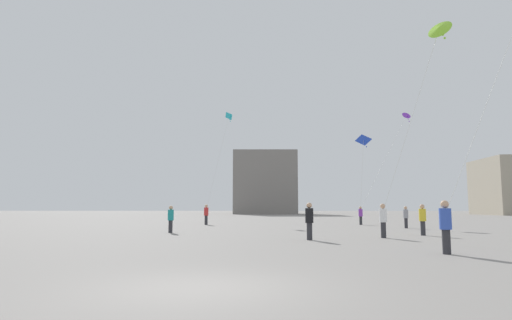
# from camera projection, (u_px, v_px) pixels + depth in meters

# --- Properties ---
(ground_plane) EXTENTS (300.00, 300.00, 0.00)m
(ground_plane) POSITION_uv_depth(u_px,v_px,m) (201.00, 289.00, 8.18)
(ground_plane) COLOR gray
(person_in_blue) EXTENTS (0.39, 0.39, 1.78)m
(person_in_blue) POSITION_uv_depth(u_px,v_px,m) (446.00, 224.00, 14.18)
(person_in_blue) COLOR #2D2D33
(person_in_blue) RESTS_ON ground_plane
(person_in_grey) EXTENTS (0.35, 0.35, 1.60)m
(person_in_grey) POSITION_uv_depth(u_px,v_px,m) (406.00, 216.00, 31.05)
(person_in_grey) COLOR #2D2D33
(person_in_grey) RESTS_ON ground_plane
(person_in_purple) EXTENTS (0.35, 0.35, 1.59)m
(person_in_purple) POSITION_uv_depth(u_px,v_px,m) (361.00, 215.00, 36.81)
(person_in_purple) COLOR #2D2D33
(person_in_purple) RESTS_ON ground_plane
(person_in_red) EXTENTS (0.38, 0.38, 1.75)m
(person_in_red) POSITION_uv_depth(u_px,v_px,m) (206.00, 214.00, 36.81)
(person_in_red) COLOR #2D2D33
(person_in_red) RESTS_ON ground_plane
(person_in_white) EXTENTS (0.38, 0.38, 1.73)m
(person_in_white) POSITION_uv_depth(u_px,v_px,m) (383.00, 219.00, 21.46)
(person_in_white) COLOR #2D2D33
(person_in_white) RESTS_ON ground_plane
(person_in_black) EXTENTS (0.38, 0.38, 1.76)m
(person_in_black) POSITION_uv_depth(u_px,v_px,m) (309.00, 219.00, 20.15)
(person_in_black) COLOR #2D2D33
(person_in_black) RESTS_ON ground_plane
(person_in_teal) EXTENTS (0.36, 0.36, 1.63)m
(person_in_teal) POSITION_uv_depth(u_px,v_px,m) (171.00, 218.00, 25.68)
(person_in_teal) COLOR #2D2D33
(person_in_teal) RESTS_ON ground_plane
(person_in_yellow) EXTENTS (0.37, 0.37, 1.70)m
(person_in_yellow) POSITION_uv_depth(u_px,v_px,m) (423.00, 218.00, 23.33)
(person_in_yellow) COLOR #2D2D33
(person_in_yellow) RESTS_ON ground_plane
(kite_cobalt_delta) EXTENTS (1.19, 1.20, 6.37)m
(kite_cobalt_delta) POSITION_uv_depth(u_px,v_px,m) (364.00, 141.00, 36.83)
(kite_cobalt_delta) COLOR blue
(kite_cyan_delta) EXTENTS (1.65, 8.02, 10.19)m
(kite_cyan_delta) POSITION_uv_depth(u_px,v_px,m) (229.00, 118.00, 44.97)
(kite_cyan_delta) COLOR #1EB2C6
(kite_violet_diamond) EXTENTS (7.19, 8.21, 10.28)m
(kite_violet_diamond) POSITION_uv_depth(u_px,v_px,m) (406.00, 117.00, 45.04)
(kite_violet_diamond) COLOR purple
(kite_lime_diamond) EXTENTS (2.71, 3.66, 8.83)m
(kite_lime_diamond) POSITION_uv_depth(u_px,v_px,m) (439.00, 30.00, 19.32)
(kite_lime_diamond) COLOR #8CD12D
(building_left_hall) EXTENTS (13.83, 12.56, 13.32)m
(building_left_hall) POSITION_uv_depth(u_px,v_px,m) (265.00, 183.00, 92.70)
(building_left_hall) COLOR gray
(building_left_hall) RESTS_ON ground_plane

